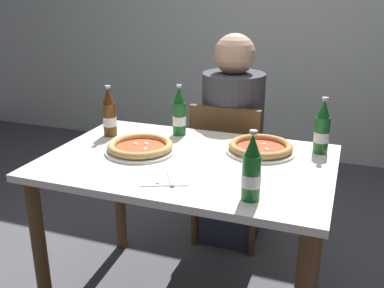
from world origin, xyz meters
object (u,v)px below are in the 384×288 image
(beer_bottle_left, at_px, (109,115))
(beer_bottle_center, at_px, (252,171))
(beer_bottle_right, at_px, (179,114))
(beer_bottle_extra, at_px, (322,130))
(pizza_margherita_near, at_px, (261,148))
(pizza_marinara_far, at_px, (140,147))
(chair_behind_table, at_px, (229,166))
(diner_seated, at_px, (232,146))
(napkin_with_cutlery, at_px, (165,176))
(dining_table_main, at_px, (188,184))

(beer_bottle_left, relative_size, beer_bottle_center, 1.00)
(beer_bottle_center, xyz_separation_m, beer_bottle_right, (-0.49, 0.57, 0.00))
(beer_bottle_left, distance_m, beer_bottle_extra, 0.99)
(pizza_margherita_near, relative_size, pizza_marinara_far, 0.97)
(pizza_margherita_near, xyz_separation_m, beer_bottle_extra, (0.25, 0.09, 0.08))
(pizza_margherita_near, bearing_deg, chair_behind_table, 120.95)
(beer_bottle_extra, bearing_deg, diner_seated, 142.19)
(chair_behind_table, bearing_deg, beer_bottle_extra, 146.32)
(beer_bottle_left, height_order, beer_bottle_extra, same)
(pizza_marinara_far, bearing_deg, beer_bottle_extra, 19.58)
(napkin_with_cutlery, bearing_deg, chair_behind_table, 87.72)
(diner_seated, distance_m, beer_bottle_extra, 0.69)
(beer_bottle_center, height_order, beer_bottle_extra, same)
(pizza_margherita_near, relative_size, beer_bottle_center, 1.22)
(diner_seated, bearing_deg, beer_bottle_right, -115.01)
(chair_behind_table, xyz_separation_m, pizza_margherita_near, (0.25, -0.42, 0.29))
(beer_bottle_extra, bearing_deg, beer_bottle_left, -173.65)
(chair_behind_table, bearing_deg, beer_bottle_left, 43.21)
(chair_behind_table, height_order, pizza_margherita_near, chair_behind_table)
(chair_behind_table, distance_m, beer_bottle_extra, 0.71)
(beer_bottle_extra, relative_size, napkin_with_cutlery, 1.06)
(diner_seated, height_order, beer_bottle_left, diner_seated)
(beer_bottle_left, bearing_deg, pizza_margherita_near, 1.67)
(dining_table_main, bearing_deg, beer_bottle_center, -39.79)
(napkin_with_cutlery, bearing_deg, dining_table_main, 85.26)
(beer_bottle_extra, bearing_deg, pizza_marinara_far, -160.42)
(dining_table_main, xyz_separation_m, napkin_with_cutlery, (-0.02, -0.20, 0.12))
(dining_table_main, relative_size, chair_behind_table, 1.41)
(beer_bottle_extra, xyz_separation_m, napkin_with_cutlery, (-0.53, -0.47, -0.10))
(beer_bottle_extra, bearing_deg, pizza_margherita_near, -160.33)
(beer_bottle_extra, distance_m, napkin_with_cutlery, 0.72)
(beer_bottle_extra, bearing_deg, beer_bottle_center, -108.49)
(pizza_marinara_far, distance_m, beer_bottle_right, 0.31)
(pizza_margherita_near, bearing_deg, napkin_with_cutlery, -126.70)
(chair_behind_table, bearing_deg, beer_bottle_center, 109.98)
(diner_seated, xyz_separation_m, beer_bottle_right, (-0.17, -0.37, 0.27))
(beer_bottle_center, relative_size, napkin_with_cutlery, 1.06)
(dining_table_main, bearing_deg, beer_bottle_left, 160.64)
(pizza_marinara_far, relative_size, beer_bottle_left, 1.26)
(beer_bottle_left, bearing_deg, beer_bottle_center, -28.90)
(pizza_marinara_far, height_order, beer_bottle_extra, beer_bottle_extra)
(pizza_margherita_near, distance_m, beer_bottle_left, 0.74)
(pizza_margherita_near, xyz_separation_m, beer_bottle_center, (0.06, -0.46, 0.08))
(dining_table_main, relative_size, beer_bottle_extra, 4.86)
(beer_bottle_left, bearing_deg, beer_bottle_extra, 6.35)
(chair_behind_table, relative_size, beer_bottle_right, 3.44)
(dining_table_main, xyz_separation_m, beer_bottle_left, (-0.46, 0.16, 0.22))
(dining_table_main, relative_size, beer_bottle_left, 4.86)
(diner_seated, bearing_deg, pizza_marinara_far, -110.41)
(beer_bottle_left, height_order, napkin_with_cutlery, beer_bottle_left)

